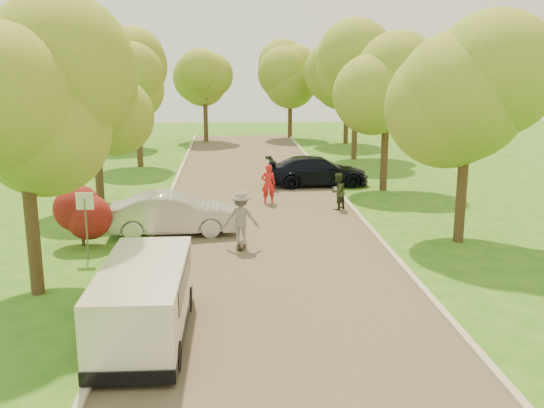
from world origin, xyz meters
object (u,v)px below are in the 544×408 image
object	(u,v)px
dark_sedan	(317,171)
person_striped	(268,184)
silver_sedan	(173,214)
person_olive	(338,192)
longboard	(241,245)
minivan	(144,300)
skateboarder	(241,218)
street_sign	(85,211)

from	to	relation	value
dark_sedan	person_striped	world-z (taller)	person_striped
silver_sedan	person_olive	bearing A→B (deg)	-66.43
dark_sedan	longboard	distance (m)	11.38
silver_sedan	person_striped	world-z (taller)	person_striped
person_striped	person_olive	distance (m)	3.22
minivan	skateboarder	size ratio (longest dim) A/B	2.55
street_sign	dark_sedan	bearing A→B (deg)	51.29
minivan	longboard	bearing A→B (deg)	71.84
dark_sedan	skateboarder	distance (m)	11.37
silver_sedan	dark_sedan	bearing A→B (deg)	-40.31
street_sign	skateboarder	world-z (taller)	street_sign
dark_sedan	person_olive	world-z (taller)	person_olive
minivan	skateboarder	world-z (taller)	skateboarder
dark_sedan	street_sign	bearing A→B (deg)	138.76
street_sign	longboard	world-z (taller)	street_sign
longboard	skateboarder	size ratio (longest dim) A/B	0.53
dark_sedan	longboard	xyz separation A→B (m)	(-4.16, -10.58, -0.65)
street_sign	longboard	xyz separation A→B (m)	(4.94, 0.78, -1.46)
longboard	person_striped	bearing A→B (deg)	-93.59
minivan	skateboarder	xyz separation A→B (m)	(2.34, 6.78, 0.13)
minivan	skateboarder	distance (m)	7.17
dark_sedan	skateboarder	size ratio (longest dim) A/B	2.82
dark_sedan	silver_sedan	bearing A→B (deg)	140.17
person_striped	street_sign	bearing A→B (deg)	52.16
street_sign	dark_sedan	xyz separation A→B (m)	(9.10, 11.36, -0.81)
person_striped	person_olive	world-z (taller)	person_striped
minivan	silver_sedan	size ratio (longest dim) A/B	1.01
person_olive	minivan	bearing A→B (deg)	16.92
person_olive	person_striped	bearing A→B (deg)	-71.01
longboard	dark_sedan	bearing A→B (deg)	-103.47
silver_sedan	person_striped	distance (m)	6.12
skateboarder	person_olive	bearing A→B (deg)	-120.92
dark_sedan	skateboarder	bearing A→B (deg)	156.02
skateboarder	person_striped	bearing A→B (deg)	-93.59
skateboarder	person_olive	xyz separation A→B (m)	(4.24, 5.26, -0.25)
silver_sedan	person_striped	bearing A→B (deg)	-41.56
skateboarder	person_olive	world-z (taller)	skateboarder
minivan	longboard	size ratio (longest dim) A/B	4.83
silver_sedan	person_striped	xyz separation A→B (m)	(3.81, 4.79, 0.11)
silver_sedan	longboard	size ratio (longest dim) A/B	4.79
longboard	person_striped	world-z (taller)	person_striped
street_sign	dark_sedan	size ratio (longest dim) A/B	0.42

